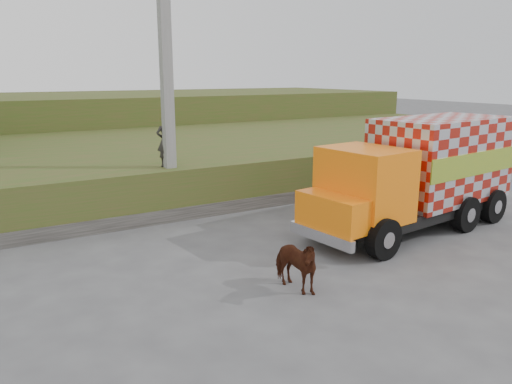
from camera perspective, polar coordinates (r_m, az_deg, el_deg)
ground at (r=11.84m, az=3.22°, el=-7.44°), size 120.00×120.00×0.00m
embankment at (r=20.44m, az=-12.52°, el=3.34°), size 40.00×12.00×1.50m
embankment_far at (r=31.90m, az=-19.45°, el=7.77°), size 40.00×12.00×3.00m
retaining_strip at (r=14.58m, az=-12.69°, el=-2.89°), size 16.00×0.50×0.40m
utility_pole at (r=14.72m, az=-10.18°, el=12.68°), size 1.20×0.30×8.00m
cargo_truck at (r=14.39m, az=18.27°, el=2.08°), size 6.95×3.00×3.01m
cow at (r=9.94m, az=4.35°, el=-8.21°), size 0.79×1.38×1.10m
pedestrian at (r=15.03m, az=-10.25°, el=5.76°), size 0.62×0.47×1.53m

